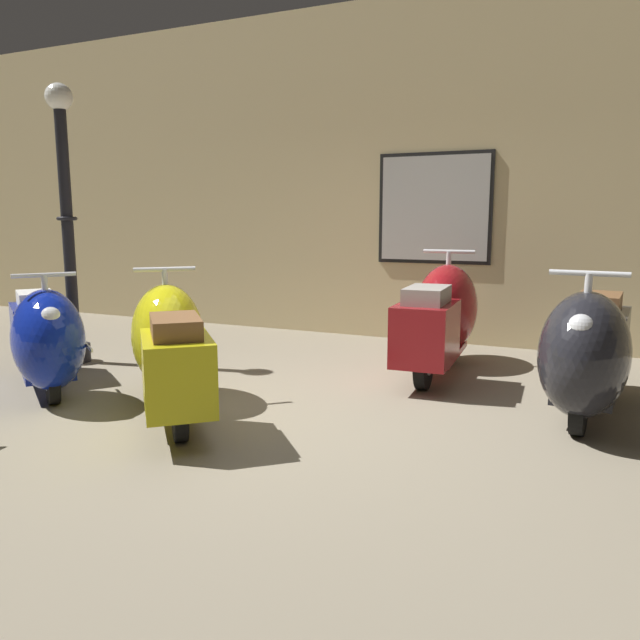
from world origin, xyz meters
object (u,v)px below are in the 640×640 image
Objects in this scene: scooter_0 at (45,338)px; scooter_2 at (441,317)px; lamppost at (67,226)px; scooter_1 at (170,347)px; scooter_3 at (588,352)px.

scooter_0 is 0.87× the size of scooter_2.
scooter_0 is 1.44m from lamppost.
scooter_1 is at bearing -25.33° from lamppost.
lamppost is at bearing 161.52° from scooter_0.
scooter_3 is at bearing 51.39° from scooter_0.
scooter_1 is 0.60× the size of lamppost.
scooter_0 is at bearing 51.37° from scooter_1.
lamppost is (-0.66, 0.93, 0.87)m from scooter_0.
lamppost reaches higher than scooter_3.
scooter_2 is 0.70× the size of lamppost.
scooter_3 is (1.27, -1.03, -0.01)m from scooter_2.
scooter_3 reaches higher than scooter_0.
scooter_3 is (2.79, 1.00, 0.02)m from scooter_1.
scooter_2 reaches higher than scooter_1.
scooter_0 is at bearing 124.88° from scooter_2.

